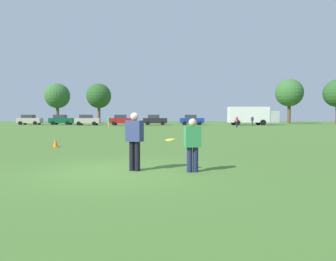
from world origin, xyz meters
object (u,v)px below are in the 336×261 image
at_px(parked_car_mid_right, 122,120).
at_px(bystander_far_jogger, 252,120).
at_px(parked_car_mid_left, 61,120).
at_px(parked_car_center, 87,120).
at_px(frisbee, 170,140).
at_px(player_thrower, 135,138).
at_px(bystander_sideline_watcher, 237,121).
at_px(player_defender, 193,142).
at_px(parked_car_near_right, 155,120).
at_px(parked_car_near_left, 29,120).
at_px(bystander_field_marshal, 109,121).
at_px(box_truck, 252,115).
at_px(parked_car_far_right, 191,120).
at_px(traffic_cone, 55,143).

height_order(parked_car_mid_right, bystander_far_jogger, parked_car_mid_right).
height_order(parked_car_mid_left, parked_car_center, same).
height_order(frisbee, parked_car_center, parked_car_center).
relative_size(player_thrower, bystander_sideline_watcher, 1.10).
relative_size(player_defender, bystander_sideline_watcher, 0.99).
height_order(parked_car_mid_right, parked_car_near_right, same).
bearing_deg(player_thrower, player_defender, -6.67).
height_order(player_defender, parked_car_near_left, parked_car_near_left).
bearing_deg(player_thrower, bystander_sideline_watcher, 73.77).
relative_size(parked_car_mid_left, parked_car_near_right, 1.00).
bearing_deg(parked_car_center, parked_car_near_left, 165.72).
bearing_deg(bystander_sideline_watcher, bystander_field_marshal, 164.64).
distance_m(parked_car_mid_left, box_truck, 33.92).
bearing_deg(frisbee, bystander_field_marshal, 103.85).
height_order(parked_car_mid_right, parked_car_far_right, same).
bearing_deg(parked_car_mid_right, traffic_cone, -85.91).
bearing_deg(box_truck, frisbee, -106.93).
relative_size(parked_car_center, bystander_far_jogger, 2.63).
bearing_deg(parked_car_far_right, player_defender, -93.53).
height_order(traffic_cone, parked_car_mid_right, parked_car_mid_right).
xyz_separation_m(parked_car_near_right, bystander_field_marshal, (-6.96, -5.96, -0.06)).
xyz_separation_m(bystander_far_jogger, bystander_field_marshal, (-22.68, -0.69, -0.05)).
distance_m(player_defender, bystander_field_marshal, 41.66).
bearing_deg(parked_car_near_right, player_defender, -85.57).
distance_m(parked_car_mid_left, parked_car_near_right, 17.01).
distance_m(parked_car_mid_right, box_truck, 22.64).
bearing_deg(parked_car_mid_left, bystander_far_jogger, -11.26).
relative_size(parked_car_mid_left, parked_car_far_right, 1.00).
xyz_separation_m(box_truck, bystander_sideline_watcher, (-4.85, -10.97, -0.88)).
relative_size(player_thrower, frisbee, 6.22).
bearing_deg(player_defender, bystander_far_jogger, 73.50).
relative_size(box_truck, bystander_sideline_watcher, 5.54).
height_order(parked_car_center, bystander_field_marshal, parked_car_center).
bearing_deg(player_defender, box_truck, 73.85).
bearing_deg(bystander_field_marshal, parked_car_near_left, 154.41).
relative_size(traffic_cone, parked_car_mid_right, 0.11).
distance_m(parked_car_mid_left, parked_car_mid_right, 11.44).
bearing_deg(parked_car_mid_right, parked_car_center, -175.86).
bearing_deg(box_truck, parked_car_mid_left, 177.55).
distance_m(traffic_cone, bystander_far_jogger, 38.80).
distance_m(box_truck, bystander_sideline_watcher, 12.03).
relative_size(player_defender, parked_car_mid_left, 0.36).
xyz_separation_m(frisbee, parked_car_center, (-14.53, 44.92, 0.01)).
bearing_deg(parked_car_near_right, parked_car_center, -174.14).
height_order(parked_car_near_left, parked_car_mid_right, same).
distance_m(parked_car_center, parked_car_near_right, 11.65).
height_order(traffic_cone, bystander_far_jogger, bystander_far_jogger).
height_order(box_truck, bystander_far_jogger, box_truck).
distance_m(traffic_cone, parked_car_center, 39.05).
bearing_deg(frisbee, player_thrower, 177.35).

